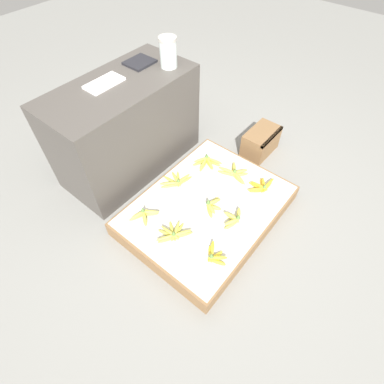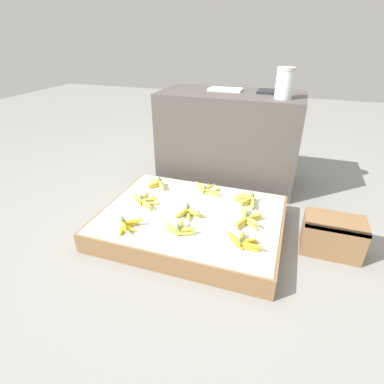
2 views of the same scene
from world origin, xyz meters
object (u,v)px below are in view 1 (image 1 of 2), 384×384
(banana_bunch_back_midright, at_px, (207,162))
(foam_tray_white, at_px, (104,83))
(banana_bunch_back_left, at_px, (144,215))
(banana_bunch_front_midright, at_px, (262,186))
(banana_bunch_back_midleft, at_px, (176,181))
(banana_bunch_middle_left, at_px, (174,234))
(banana_bunch_front_midleft, at_px, (234,218))
(glass_jar, at_px, (168,52))
(banana_bunch_front_left, at_px, (214,256))
(wooden_crate, at_px, (261,142))
(banana_bunch_middle_midleft, at_px, (212,206))
(banana_bunch_middle_midright, at_px, (235,173))

(banana_bunch_back_midright, relative_size, foam_tray_white, 0.75)
(banana_bunch_back_left, distance_m, banana_bunch_back_midright, 0.70)
(banana_bunch_front_midright, height_order, banana_bunch_back_left, banana_bunch_back_left)
(banana_bunch_back_midleft, bearing_deg, foam_tray_white, 93.13)
(banana_bunch_middle_left, bearing_deg, banana_bunch_front_midleft, -34.14)
(glass_jar, relative_size, foam_tray_white, 0.79)
(banana_bunch_front_left, distance_m, foam_tray_white, 1.39)
(banana_bunch_front_midleft, xyz_separation_m, banana_bunch_front_midright, (0.38, 0.00, -0.01))
(banana_bunch_front_left, xyz_separation_m, foam_tray_white, (0.30, 1.21, 0.62))
(wooden_crate, xyz_separation_m, banana_bunch_middle_midleft, (-0.89, -0.11, 0.05))
(wooden_crate, bearing_deg, banana_bunch_middle_midleft, -172.69)
(banana_bunch_front_midright, bearing_deg, banana_bunch_back_midleft, 124.37)
(banana_bunch_front_midleft, xyz_separation_m, glass_jar, (0.45, 0.97, 0.71))
(banana_bunch_front_midleft, distance_m, banana_bunch_middle_midleft, 0.19)
(wooden_crate, xyz_separation_m, banana_bunch_front_midright, (-0.50, -0.30, 0.05))
(banana_bunch_front_midright, bearing_deg, wooden_crate, 30.90)
(banana_bunch_front_left, relative_size, banana_bunch_front_midright, 0.73)
(banana_bunch_back_midleft, bearing_deg, banana_bunch_middle_midleft, -93.26)
(wooden_crate, relative_size, banana_bunch_back_midright, 1.70)
(banana_bunch_back_left, height_order, foam_tray_white, foam_tray_white)
(banana_bunch_front_midleft, height_order, banana_bunch_middle_midright, banana_bunch_front_midleft)
(banana_bunch_front_left, height_order, foam_tray_white, foam_tray_white)
(banana_bunch_back_left, bearing_deg, wooden_crate, -9.47)
(banana_bunch_middle_left, xyz_separation_m, banana_bunch_middle_midright, (0.73, -0.00, 0.00))
(banana_bunch_middle_midleft, xyz_separation_m, banana_bunch_back_left, (-0.37, 0.32, -0.00))
(banana_bunch_front_midright, relative_size, banana_bunch_back_left, 1.24)
(banana_bunch_front_left, distance_m, banana_bunch_front_midleft, 0.33)
(foam_tray_white, bearing_deg, banana_bunch_middle_midleft, -89.25)
(banana_bunch_front_midleft, xyz_separation_m, banana_bunch_middle_midleft, (-0.01, 0.19, -0.00))
(banana_bunch_front_midright, bearing_deg, banana_bunch_middle_midright, 93.83)
(banana_bunch_middle_left, distance_m, glass_jar, 1.30)
(banana_bunch_front_midleft, height_order, banana_bunch_middle_left, banana_bunch_front_midleft)
(banana_bunch_middle_left, xyz_separation_m, banana_bunch_back_left, (-0.02, 0.27, 0.00))
(banana_bunch_front_midleft, xyz_separation_m, banana_bunch_middle_left, (-0.36, 0.25, -0.01))
(banana_bunch_middle_left, bearing_deg, wooden_crate, 2.60)
(foam_tray_white, bearing_deg, banana_bunch_front_midleft, -88.81)
(wooden_crate, bearing_deg, banana_bunch_back_left, 170.53)
(wooden_crate, distance_m, banana_bunch_middle_left, 1.24)
(banana_bunch_front_left, distance_m, glass_jar, 1.47)
(wooden_crate, height_order, banana_bunch_middle_midleft, banana_bunch_middle_midleft)
(banana_bunch_middle_left, bearing_deg, banana_bunch_back_midright, 19.58)
(wooden_crate, xyz_separation_m, banana_bunch_front_midleft, (-0.88, -0.30, 0.05))
(wooden_crate, bearing_deg, banana_bunch_back_midleft, 164.17)
(wooden_crate, distance_m, foam_tray_white, 1.41)
(banana_bunch_back_midleft, bearing_deg, banana_bunch_front_midright, -55.63)
(banana_bunch_middle_midright, distance_m, glass_jar, 1.02)
(banana_bunch_middle_midleft, bearing_deg, banana_bunch_front_midright, -25.04)
(banana_bunch_back_midright, height_order, glass_jar, glass_jar)
(wooden_crate, xyz_separation_m, banana_bunch_back_midleft, (-0.87, 0.25, 0.04))
(banana_bunch_front_left, distance_m, banana_bunch_back_midleft, 0.69)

